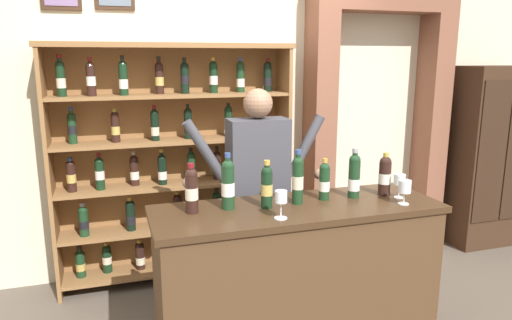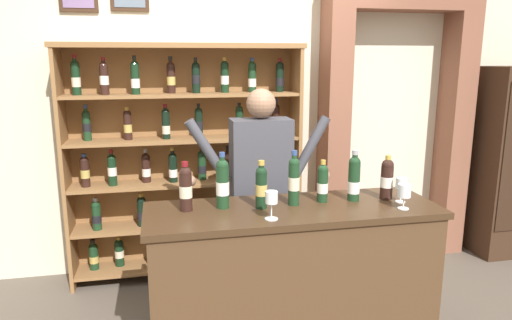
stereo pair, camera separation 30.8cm
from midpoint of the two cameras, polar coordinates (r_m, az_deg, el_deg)
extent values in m
cube|color=beige|center=(4.19, -7.01, 9.31)|extent=(12.00, 0.16, 3.30)
cube|color=olive|center=(3.96, -25.91, -1.68)|extent=(0.03, 0.33, 1.98)
cube|color=olive|center=(4.13, 1.17, 0.11)|extent=(0.03, 0.33, 1.98)
cube|color=olive|center=(4.09, -12.31, -0.30)|extent=(1.93, 0.02, 1.98)
cube|color=olive|center=(4.22, -11.53, -12.60)|extent=(1.87, 0.32, 0.02)
cylinder|color=#19381E|center=(4.20, -22.69, -11.91)|extent=(0.08, 0.08, 0.19)
sphere|color=#19381E|center=(4.16, -22.80, -10.65)|extent=(0.07, 0.07, 0.07)
cylinder|color=#19381E|center=(4.15, -22.84, -10.26)|extent=(0.04, 0.04, 0.08)
cylinder|color=black|center=(4.14, -22.87, -9.90)|extent=(0.04, 0.04, 0.03)
cylinder|color=tan|center=(4.20, -22.68, -11.98)|extent=(0.08, 0.08, 0.06)
cylinder|color=black|center=(4.20, -19.80, -11.56)|extent=(0.08, 0.08, 0.19)
sphere|color=black|center=(4.16, -19.91, -10.27)|extent=(0.07, 0.07, 0.07)
cylinder|color=black|center=(4.16, -19.93, -9.98)|extent=(0.03, 0.03, 0.06)
cylinder|color=#B79338|center=(4.15, -19.95, -9.74)|extent=(0.03, 0.03, 0.03)
cylinder|color=beige|center=(4.20, -19.81, -11.45)|extent=(0.08, 0.08, 0.06)
cylinder|color=black|center=(4.18, -16.08, -11.44)|extent=(0.08, 0.08, 0.20)
sphere|color=black|center=(4.14, -16.17, -10.10)|extent=(0.07, 0.07, 0.07)
cylinder|color=black|center=(4.13, -16.19, -9.82)|extent=(0.04, 0.04, 0.06)
cylinder|color=#B79338|center=(4.12, -16.20, -9.58)|extent=(0.04, 0.04, 0.03)
cylinder|color=beige|center=(4.19, -16.06, -11.75)|extent=(0.08, 0.08, 0.06)
cylinder|color=black|center=(4.19, -12.89, -11.15)|extent=(0.08, 0.08, 0.20)
sphere|color=black|center=(4.15, -12.96, -9.81)|extent=(0.07, 0.07, 0.07)
cylinder|color=black|center=(4.14, -12.99, -9.37)|extent=(0.03, 0.03, 0.08)
cylinder|color=#B79338|center=(4.13, -13.01, -8.97)|extent=(0.04, 0.04, 0.03)
cylinder|color=silver|center=(4.19, -12.90, -11.10)|extent=(0.08, 0.08, 0.06)
cylinder|color=black|center=(4.21, -10.22, -11.00)|extent=(0.08, 0.08, 0.19)
sphere|color=black|center=(4.17, -10.27, -9.72)|extent=(0.07, 0.07, 0.07)
cylinder|color=black|center=(4.16, -10.29, -9.37)|extent=(0.03, 0.03, 0.07)
cylinder|color=navy|center=(4.15, -10.30, -9.05)|extent=(0.04, 0.04, 0.03)
cylinder|color=black|center=(4.22, -10.21, -11.28)|extent=(0.08, 0.08, 0.06)
cylinder|color=black|center=(4.18, -7.07, -11.06)|extent=(0.08, 0.08, 0.19)
sphere|color=black|center=(4.14, -7.10, -9.77)|extent=(0.07, 0.07, 0.07)
cylinder|color=black|center=(4.13, -7.12, -9.37)|extent=(0.03, 0.03, 0.08)
cylinder|color=maroon|center=(4.12, -7.13, -9.00)|extent=(0.04, 0.04, 0.03)
cylinder|color=silver|center=(4.18, -7.07, -10.94)|extent=(0.08, 0.08, 0.06)
cylinder|color=black|center=(4.29, -4.11, -10.34)|extent=(0.08, 0.08, 0.20)
sphere|color=black|center=(4.25, -4.13, -9.05)|extent=(0.07, 0.07, 0.07)
cylinder|color=black|center=(4.24, -4.13, -8.67)|extent=(0.03, 0.03, 0.07)
cylinder|color=navy|center=(4.23, -4.14, -8.35)|extent=(0.03, 0.03, 0.03)
cylinder|color=silver|center=(4.29, -4.10, -10.54)|extent=(0.08, 0.08, 0.06)
cylinder|color=black|center=(4.29, -0.28, -10.35)|extent=(0.08, 0.08, 0.18)
sphere|color=black|center=(4.26, -0.28, -9.13)|extent=(0.07, 0.07, 0.07)
cylinder|color=black|center=(4.25, -0.28, -8.75)|extent=(0.03, 0.03, 0.07)
cylinder|color=navy|center=(4.24, -0.28, -8.42)|extent=(0.03, 0.03, 0.03)
cylinder|color=silver|center=(4.29, -0.28, -10.37)|extent=(0.08, 0.08, 0.06)
cube|color=olive|center=(4.08, -11.76, -7.92)|extent=(1.87, 0.32, 0.03)
cylinder|color=#19381E|center=(4.01, -22.41, -7.25)|extent=(0.07, 0.07, 0.20)
sphere|color=#19381E|center=(3.98, -22.54, -5.79)|extent=(0.07, 0.07, 0.07)
cylinder|color=#19381E|center=(3.97, -22.57, -5.42)|extent=(0.04, 0.04, 0.07)
cylinder|color=#99999E|center=(3.96, -22.60, -5.08)|extent=(0.04, 0.04, 0.03)
cylinder|color=black|center=(4.01, -22.41, -7.35)|extent=(0.08, 0.08, 0.06)
cylinder|color=black|center=(4.01, -17.23, -6.78)|extent=(0.07, 0.07, 0.21)
sphere|color=black|center=(3.97, -17.33, -5.24)|extent=(0.07, 0.07, 0.07)
cylinder|color=black|center=(3.97, -17.36, -4.88)|extent=(0.03, 0.03, 0.06)
cylinder|color=#B79338|center=(3.96, -17.38, -4.58)|extent=(0.04, 0.04, 0.03)
cylinder|color=black|center=(4.01, -17.21, -7.02)|extent=(0.08, 0.08, 0.07)
cylinder|color=black|center=(4.06, -11.70, -6.21)|extent=(0.07, 0.07, 0.22)
sphere|color=black|center=(4.02, -11.77, -4.66)|extent=(0.07, 0.07, 0.07)
cylinder|color=black|center=(4.01, -11.79, -4.29)|extent=(0.03, 0.03, 0.07)
cylinder|color=#B79338|center=(4.01, -11.80, -3.97)|extent=(0.03, 0.03, 0.03)
cylinder|color=silver|center=(4.06, -11.70, -6.21)|extent=(0.08, 0.08, 0.07)
cylinder|color=black|center=(4.10, -6.97, -5.90)|extent=(0.07, 0.07, 0.21)
sphere|color=black|center=(4.07, -7.01, -4.40)|extent=(0.07, 0.07, 0.07)
cylinder|color=black|center=(4.06, -7.02, -3.96)|extent=(0.04, 0.04, 0.08)
cylinder|color=black|center=(4.05, -7.04, -3.55)|extent=(0.04, 0.04, 0.03)
cylinder|color=silver|center=(4.11, -6.96, -6.20)|extent=(0.08, 0.08, 0.07)
cylinder|color=black|center=(4.16, -1.96, -5.46)|extent=(0.07, 0.07, 0.22)
sphere|color=black|center=(4.13, -1.97, -3.94)|extent=(0.07, 0.07, 0.07)
cylinder|color=black|center=(4.12, -1.97, -3.54)|extent=(0.03, 0.03, 0.07)
cylinder|color=maroon|center=(4.11, -1.98, -3.18)|extent=(0.04, 0.04, 0.03)
cylinder|color=silver|center=(4.16, -1.96, -5.45)|extent=(0.08, 0.08, 0.07)
cube|color=olive|center=(3.97, -11.99, -2.94)|extent=(1.87, 0.32, 0.02)
cylinder|color=black|center=(3.93, -23.76, -2.12)|extent=(0.07, 0.07, 0.21)
sphere|color=black|center=(3.91, -23.90, -0.54)|extent=(0.07, 0.07, 0.07)
cylinder|color=black|center=(3.90, -23.93, -0.22)|extent=(0.03, 0.03, 0.06)
cylinder|color=navy|center=(3.90, -23.96, 0.05)|extent=(0.04, 0.04, 0.03)
cylinder|color=tan|center=(3.93, -23.77, -2.09)|extent=(0.07, 0.07, 0.07)
cylinder|color=black|center=(3.91, -20.71, -1.89)|extent=(0.07, 0.07, 0.22)
sphere|color=black|center=(3.88, -20.84, -0.25)|extent=(0.07, 0.07, 0.07)
cylinder|color=black|center=(3.87, -20.88, 0.21)|extent=(0.03, 0.03, 0.07)
cylinder|color=maroon|center=(3.87, -20.91, 0.61)|extent=(0.03, 0.03, 0.03)
cylinder|color=silver|center=(3.90, -20.73, -1.75)|extent=(0.07, 0.07, 0.07)
cylinder|color=black|center=(3.95, -16.81, -1.54)|extent=(0.07, 0.07, 0.21)
sphere|color=black|center=(3.93, -16.91, -0.01)|extent=(0.07, 0.07, 0.07)
cylinder|color=black|center=(3.92, -16.93, 0.42)|extent=(0.03, 0.03, 0.07)
cylinder|color=#99999E|center=(3.91, -16.96, 0.79)|extent=(0.03, 0.03, 0.03)
cylinder|color=silver|center=(3.95, -16.79, -1.81)|extent=(0.07, 0.07, 0.07)
cylinder|color=black|center=(3.92, -13.61, -1.45)|extent=(0.07, 0.07, 0.21)
sphere|color=black|center=(3.89, -13.69, 0.13)|extent=(0.07, 0.07, 0.07)
cylinder|color=black|center=(3.89, -13.72, 0.64)|extent=(0.03, 0.03, 0.08)
cylinder|color=#B79338|center=(3.88, -13.74, 1.10)|extent=(0.03, 0.03, 0.03)
cylinder|color=silver|center=(3.92, -13.59, -1.84)|extent=(0.07, 0.07, 0.07)
cylinder|color=#19381E|center=(3.97, -10.12, -1.09)|extent=(0.07, 0.07, 0.21)
sphere|color=#19381E|center=(3.95, -10.18, 0.47)|extent=(0.07, 0.07, 0.07)
cylinder|color=#19381E|center=(3.95, -10.20, 0.89)|extent=(0.03, 0.03, 0.07)
cylinder|color=black|center=(3.94, -10.21, 1.24)|extent=(0.03, 0.03, 0.03)
cylinder|color=black|center=(3.98, -10.11, -1.32)|extent=(0.07, 0.07, 0.07)
cylinder|color=black|center=(4.00, -6.97, -0.97)|extent=(0.07, 0.07, 0.20)
sphere|color=black|center=(3.97, -7.01, 0.52)|extent=(0.07, 0.07, 0.07)
cylinder|color=black|center=(3.97, -7.02, 1.02)|extent=(0.03, 0.03, 0.08)
cylinder|color=black|center=(3.96, -7.03, 1.45)|extent=(0.03, 0.03, 0.03)
cylinder|color=black|center=(4.00, -6.96, -1.28)|extent=(0.07, 0.07, 0.06)
cylinder|color=#19381E|center=(4.06, -4.07, -0.64)|extent=(0.07, 0.07, 0.21)
sphere|color=#19381E|center=(4.03, -4.10, 0.91)|extent=(0.07, 0.07, 0.07)
cylinder|color=#19381E|center=(4.03, -4.10, 1.32)|extent=(0.03, 0.03, 0.07)
cylinder|color=maroon|center=(4.02, -4.11, 1.68)|extent=(0.03, 0.03, 0.03)
cylinder|color=silver|center=(4.06, -4.07, -0.71)|extent=(0.07, 0.07, 0.07)
cylinder|color=black|center=(4.09, -0.98, -0.54)|extent=(0.07, 0.07, 0.21)
sphere|color=black|center=(4.07, -0.98, 0.95)|extent=(0.07, 0.07, 0.07)
cylinder|color=black|center=(4.06, -0.98, 1.45)|extent=(0.03, 0.03, 0.08)
cylinder|color=maroon|center=(4.05, -0.98, 1.90)|extent=(0.03, 0.03, 0.03)
cylinder|color=silver|center=(4.09, -0.97, -0.71)|extent=(0.07, 0.07, 0.07)
cube|color=olive|center=(3.89, -12.23, 2.29)|extent=(1.87, 0.32, 0.02)
cylinder|color=#19381E|center=(3.91, -23.68, 3.30)|extent=(0.07, 0.07, 0.21)
sphere|color=#19381E|center=(3.90, -23.81, 4.87)|extent=(0.06, 0.06, 0.06)
cylinder|color=#19381E|center=(3.90, -23.86, 5.36)|extent=(0.03, 0.03, 0.08)
cylinder|color=navy|center=(3.89, -23.89, 5.78)|extent=(0.03, 0.03, 0.03)
cylinder|color=black|center=(3.91, -23.68, 3.38)|extent=(0.07, 0.07, 0.07)
cylinder|color=black|center=(3.86, -19.01, 3.56)|extent=(0.07, 0.07, 0.20)
sphere|color=black|center=(3.85, -19.13, 5.14)|extent=(0.06, 0.06, 0.06)
cylinder|color=black|center=(3.85, -19.15, 5.47)|extent=(0.03, 0.03, 0.06)
cylinder|color=#B79338|center=(3.85, -19.17, 5.74)|extent=(0.03, 0.03, 0.03)
cylinder|color=tan|center=(3.86, -19.00, 3.42)|extent=(0.07, 0.07, 0.07)
cylinder|color=black|center=(3.85, -14.52, 3.85)|extent=(0.07, 0.07, 0.21)
sphere|color=black|center=(3.83, -14.61, 5.51)|extent=(0.06, 0.06, 0.06)
cylinder|color=black|center=(3.83, -14.63, 5.94)|extent=(0.03, 0.03, 0.07)
cylinder|color=maroon|center=(3.83, -14.65, 6.32)|extent=(0.03, 0.03, 0.03)
cylinder|color=beige|center=(3.85, -14.49, 3.42)|extent=(0.07, 0.07, 0.07)
cylinder|color=black|center=(3.88, -10.57, 4.14)|extent=(0.07, 0.07, 0.21)
sphere|color=black|center=(3.87, -10.63, 5.78)|extent=(0.06, 0.06, 0.06)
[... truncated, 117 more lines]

